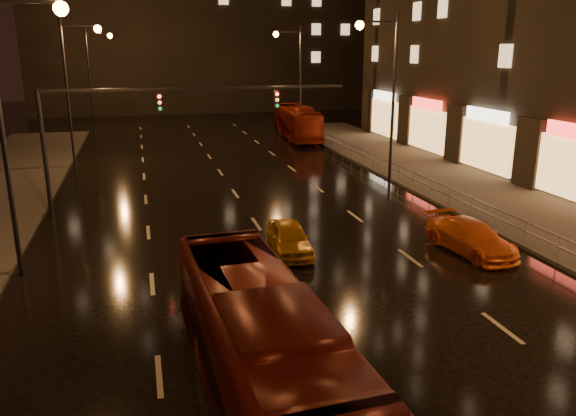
{
  "coord_description": "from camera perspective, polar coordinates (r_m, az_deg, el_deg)",
  "views": [
    {
      "loc": [
        -5.03,
        -8.97,
        8.0
      ],
      "look_at": [
        -0.08,
        9.77,
        2.5
      ],
      "focal_mm": 35.0,
      "sensor_mm": 36.0,
      "label": 1
    }
  ],
  "objects": [
    {
      "name": "sidewalk_right",
      "position": [
        31.32,
        22.13,
        -0.02
      ],
      "size": [
        7.0,
        70.0,
        0.15
      ],
      "primitive_type": "cube",
      "color": "#38332D",
      "rests_on": "ground"
    },
    {
      "name": "traffic_signal",
      "position": [
        29.16,
        -14.93,
        8.88
      ],
      "size": [
        15.31,
        0.32,
        6.2
      ],
      "color": "black",
      "rests_on": "ground"
    },
    {
      "name": "bus_red",
      "position": [
        12.98,
        -2.49,
        -14.38
      ],
      "size": [
        3.02,
        10.66,
        2.94
      ],
      "primitive_type": "imported",
      "rotation": [
        0.0,
        0.0,
        0.05
      ],
      "color": "#5C140D",
      "rests_on": "ground"
    },
    {
      "name": "railing_right",
      "position": [
        31.78,
        14.3,
        2.42
      ],
      "size": [
        0.05,
        56.0,
        1.0
      ],
      "color": "#99999E",
      "rests_on": "sidewalk_right"
    },
    {
      "name": "ground",
      "position": [
        30.47,
        -4.76,
        0.56
      ],
      "size": [
        140.0,
        140.0,
        0.0
      ],
      "primitive_type": "plane",
      "color": "black",
      "rests_on": "ground"
    },
    {
      "name": "taxi_far",
      "position": [
        23.98,
        18.06,
        -2.83
      ],
      "size": [
        2.38,
        4.66,
        1.3
      ],
      "primitive_type": "imported",
      "rotation": [
        0.0,
        0.0,
        0.13
      ],
      "color": "orange",
      "rests_on": "ground"
    },
    {
      "name": "bus_curb",
      "position": [
        52.25,
        0.92,
        8.69
      ],
      "size": [
        3.34,
        10.95,
        3.0
      ],
      "primitive_type": "imported",
      "rotation": [
        0.0,
        0.0,
        -0.08
      ],
      "color": "maroon",
      "rests_on": "ground"
    },
    {
      "name": "taxi_near",
      "position": [
        22.73,
        0.11,
        -3.06
      ],
      "size": [
        1.76,
        3.84,
        1.28
      ],
      "primitive_type": "imported",
      "rotation": [
        0.0,
        0.0,
        -0.07
      ],
      "color": "#B87911",
      "rests_on": "ground"
    }
  ]
}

